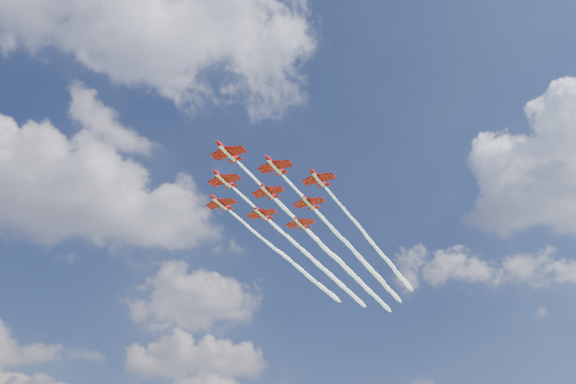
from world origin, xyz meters
name	(u,v)px	position (x,y,z in m)	size (l,w,h in m)	color
jet_lead	(308,231)	(17.55, 13.69, 80.08)	(70.04, 73.28, 2.51)	#AB090D
jet_row2_port	(343,239)	(29.97, 15.99, 80.08)	(70.04, 73.28, 2.51)	#AB090D
jet_row2_starb	(300,248)	(19.27, 26.20, 80.08)	(70.04, 73.28, 2.51)	#AB090D
jet_row3_port	(376,247)	(42.38, 18.28, 80.08)	(70.04, 73.28, 2.51)	#AB090D
jet_row3_centre	(333,255)	(31.68, 28.49, 80.08)	(70.04, 73.28, 2.51)	#AB090D
jet_row3_starb	(293,263)	(20.98, 38.71, 80.08)	(70.04, 73.28, 2.51)	#AB090D
jet_row4_port	(364,263)	(44.10, 30.79, 80.08)	(70.04, 73.28, 2.51)	#AB090D
jet_row4_starb	(324,270)	(33.40, 41.00, 80.08)	(70.04, 73.28, 2.51)	#AB090D
jet_tail	(354,276)	(45.81, 43.30, 80.08)	(70.04, 73.28, 2.51)	#AB090D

